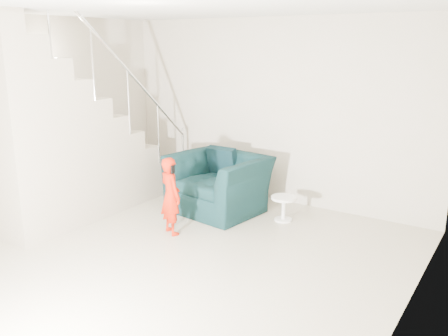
{
  "coord_description": "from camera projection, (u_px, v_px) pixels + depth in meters",
  "views": [
    {
      "loc": [
        3.21,
        -3.5,
        2.33
      ],
      "look_at": [
        0.15,
        1.2,
        0.85
      ],
      "focal_mm": 38.0,
      "sensor_mm": 36.0,
      "label": 1
    }
  ],
  "objects": [
    {
      "name": "armchair",
      "position": [
        219.0,
        183.0,
        6.72
      ],
      "size": [
        1.37,
        1.24,
        0.81
      ],
      "primitive_type": "imported",
      "rotation": [
        0.0,
        0.0,
        -0.13
      ],
      "color": "black",
      "rests_on": "floor"
    },
    {
      "name": "side_table",
      "position": [
        284.0,
        205.0,
        6.37
      ],
      "size": [
        0.34,
        0.34,
        0.34
      ],
      "color": "white",
      "rests_on": "floor"
    },
    {
      "name": "toddler",
      "position": [
        171.0,
        196.0,
        5.89
      ],
      "size": [
        0.42,
        0.36,
        0.99
      ],
      "primitive_type": "imported",
      "rotation": [
        0.0,
        0.0,
        2.74
      ],
      "color": "#950405",
      "rests_on": "floor"
    },
    {
      "name": "staircase",
      "position": [
        64.0,
        149.0,
        6.38
      ],
      "size": [
        1.02,
        3.03,
        3.62
      ],
      "color": "#ADA089",
      "rests_on": "floor"
    },
    {
      "name": "back_wall",
      "position": [
        273.0,
        112.0,
        7.01
      ],
      "size": [
        5.0,
        0.0,
        5.0
      ],
      "primitive_type": "plane",
      "rotation": [
        1.57,
        0.0,
        0.0
      ],
      "color": "#B5AE94",
      "rests_on": "floor"
    },
    {
      "name": "floor",
      "position": [
        152.0,
        266.0,
        5.13
      ],
      "size": [
        5.5,
        5.5,
        0.0
      ],
      "primitive_type": "plane",
      "color": "tan",
      "rests_on": "ground"
    },
    {
      "name": "throw",
      "position": [
        191.0,
        170.0,
        7.04
      ],
      "size": [
        0.05,
        0.45,
        0.51
      ],
      "primitive_type": "cube",
      "color": "black",
      "rests_on": "armchair"
    },
    {
      "name": "phone",
      "position": [
        173.0,
        169.0,
        5.71
      ],
      "size": [
        0.03,
        0.05,
        0.1
      ],
      "primitive_type": "cube",
      "rotation": [
        0.0,
        0.0,
        -0.11
      ],
      "color": "black",
      "rests_on": "toddler"
    },
    {
      "name": "ceiling",
      "position": [
        141.0,
        3.0,
        4.44
      ],
      "size": [
        5.5,
        5.5,
        0.0
      ],
      "primitive_type": "plane",
      "rotation": [
        3.14,
        0.0,
        0.0
      ],
      "color": "silver",
      "rests_on": "back_wall"
    },
    {
      "name": "cushion",
      "position": [
        222.0,
        161.0,
        6.98
      ],
      "size": [
        0.45,
        0.22,
        0.45
      ],
      "primitive_type": "cube",
      "rotation": [
        0.21,
        0.0,
        0.0
      ],
      "color": "black",
      "rests_on": "armchair"
    },
    {
      "name": "right_wall",
      "position": [
        404.0,
        182.0,
        3.46
      ],
      "size": [
        0.0,
        5.5,
        5.5
      ],
      "primitive_type": "plane",
      "rotation": [
        1.57,
        0.0,
        -1.57
      ],
      "color": "#B5AE94",
      "rests_on": "floor"
    },
    {
      "name": "left_wall",
      "position": [
        1.0,
        122.0,
        6.1
      ],
      "size": [
        0.0,
        5.5,
        5.5
      ],
      "primitive_type": "plane",
      "rotation": [
        1.57,
        0.0,
        1.57
      ],
      "color": "#B5AE94",
      "rests_on": "floor"
    }
  ]
}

